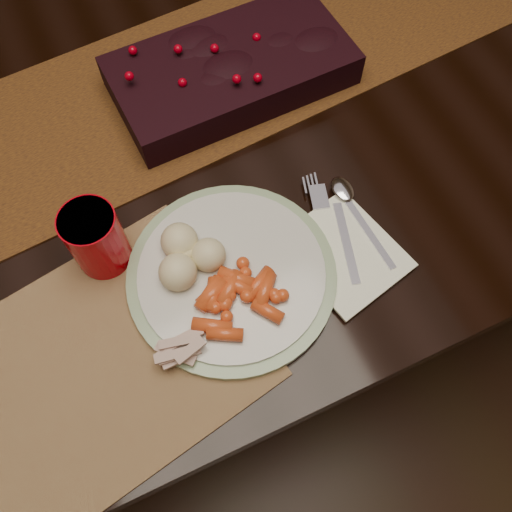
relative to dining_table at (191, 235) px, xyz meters
name	(u,v)px	position (x,y,z in m)	size (l,w,h in m)	color
floor	(205,297)	(0.00, 0.00, -0.38)	(5.00, 5.00, 0.00)	black
dining_table	(191,235)	(0.00, 0.00, 0.00)	(1.80, 1.00, 0.75)	black
table_runner	(136,105)	(-0.03, 0.05, 0.38)	(1.59, 0.33, 0.00)	#5A300A
centerpiece	(231,66)	(0.13, 0.03, 0.42)	(0.38, 0.20, 0.08)	black
placemat_main	(89,371)	(-0.23, -0.33, 0.38)	(0.42, 0.31, 0.00)	brown
dinner_plate	(232,275)	(-0.01, -0.29, 0.39)	(0.29, 0.29, 0.02)	beige
baby_carrots	(241,297)	(-0.02, -0.33, 0.40)	(0.11, 0.09, 0.02)	#CD461B
mashed_potatoes	(189,249)	(-0.05, -0.25, 0.42)	(0.09, 0.08, 0.05)	#CBC289
turkey_shreds	(177,347)	(-0.11, -0.36, 0.40)	(0.07, 0.06, 0.02)	#A28A7E
napkin	(344,252)	(0.15, -0.32, 0.38)	(0.13, 0.16, 0.01)	white
fork	(339,230)	(0.16, -0.29, 0.39)	(0.02, 0.17, 0.00)	silver
spoon	(361,220)	(0.19, -0.29, 0.39)	(0.03, 0.15, 0.00)	silver
red_cup	(96,239)	(-0.16, -0.19, 0.43)	(0.07, 0.07, 0.10)	#AD000A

